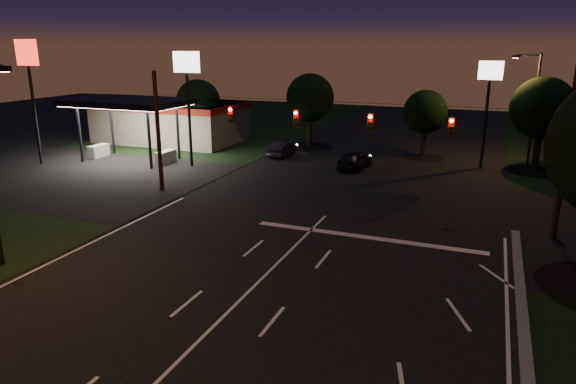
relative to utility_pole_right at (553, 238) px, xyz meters
The scene contains 17 objects.
ground 19.21m from the utility_pole_right, 128.66° to the right, with size 140.00×140.00×0.00m, color black.
cross_street_left 32.02m from the utility_pole_right, behind, with size 20.00×16.00×0.02m, color black.
stop_bar 9.66m from the utility_pole_right, 158.75° to the right, with size 12.00×0.50×0.01m, color silver.
utility_pole_right is the anchor object (origin of this frame).
utility_pole_left 24.00m from the utility_pole_right, behind, with size 0.28×0.28×8.00m, color black.
signal_span 13.20m from the utility_pole_right, behind, with size 24.00×0.40×1.56m.
gas_station 37.27m from the utility_pole_right, 155.56° to the left, with size 14.20×16.10×5.25m.
pole_sign_left_near 27.82m from the utility_pole_right, 164.93° to the left, with size 2.20×0.30×9.10m.
pole_sign_left_far 38.87m from the utility_pole_right, behind, with size 2.00×0.30×10.00m.
pole_sign_right 16.73m from the utility_pole_right, 104.93° to the left, with size 1.80×0.30×8.40m.
street_light_right_far 17.81m from the utility_pole_right, 92.57° to the left, with size 2.20×0.35×9.00m.
tree_far_a 33.84m from the utility_pole_right, 153.24° to the left, with size 4.20×4.20×6.42m.
tree_far_b 28.04m from the utility_pole_right, 136.25° to the left, with size 4.60×4.60×6.98m.
tree_far_c 20.58m from the utility_pole_right, 116.39° to the left, with size 3.80×3.80×5.86m.
tree_far_d 16.84m from the utility_pole_right, 89.92° to the left, with size 4.80×4.80×7.30m.
car_oncoming_a 17.54m from the utility_pole_right, 140.06° to the left, with size 1.76×4.38×1.49m, color black.
car_oncoming_b 24.68m from the utility_pole_right, 146.84° to the left, with size 1.37×3.93×1.30m, color black.
Camera 1 is at (8.41, -13.12, 9.62)m, focal length 32.00 mm.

